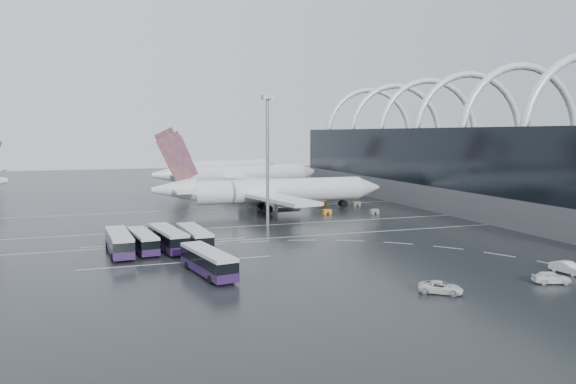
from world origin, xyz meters
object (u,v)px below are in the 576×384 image
object	(u,v)px
floodlight_mast	(267,145)
bus_row_near_c	(168,238)
airliner_main	(269,191)
airliner_gate_b	(238,176)
bus_row_near_a	(119,242)
gse_cart_belly_d	(374,211)
bus_row_near_d	(194,237)
gse_cart_belly_e	(322,203)
van_curve_a	(441,287)
van_curve_c	(568,268)
van_curve_b	(551,277)
bus_row_far_c	(208,261)
gse_cart_belly_a	(327,212)
gse_cart_belly_b	(356,204)
bus_row_near_b	(143,241)
airliner_gate_c	(223,167)

from	to	relation	value
floodlight_mast	bus_row_near_c	bearing A→B (deg)	-143.33
airliner_main	airliner_gate_b	xyz separation A→B (m)	(3.95, 47.50, 0.32)
bus_row_near_a	gse_cart_belly_d	bearing A→B (deg)	-69.44
bus_row_near_c	bus_row_near_d	distance (m)	4.19
airliner_main	gse_cart_belly_e	distance (m)	17.62
airliner_gate_b	van_curve_a	size ratio (longest dim) A/B	11.47
airliner_main	van_curve_c	distance (m)	73.59
van_curve_a	floodlight_mast	bearing A→B (deg)	42.49
airliner_gate_b	floodlight_mast	xyz separation A→B (m)	(-10.56, -68.76, 11.29)
airliner_main	van_curve_b	distance (m)	75.34
bus_row_near_a	bus_row_far_c	size ratio (longest dim) A/B	1.01
bus_row_near_d	van_curve_b	world-z (taller)	bus_row_near_d
gse_cart_belly_a	gse_cart_belly_b	distance (m)	17.27
bus_row_near_b	bus_row_far_c	bearing A→B (deg)	-165.88
bus_row_near_c	van_curve_a	bearing A→B (deg)	-151.27
bus_row_near_d	gse_cart_belly_d	xyz separation A→B (m)	(46.26, 26.13, -1.28)
bus_row_near_c	van_curve_b	world-z (taller)	bus_row_near_c
bus_row_near_a	van_curve_a	world-z (taller)	bus_row_near_a
bus_row_near_c	airliner_main	bearing A→B (deg)	-45.80
bus_row_far_c	van_curve_c	world-z (taller)	bus_row_far_c
bus_row_near_a	gse_cart_belly_b	bearing A→B (deg)	-59.85
bus_row_near_b	floodlight_mast	size ratio (longest dim) A/B	0.49
airliner_gate_c	bus_row_near_b	world-z (taller)	airliner_gate_c
van_curve_a	gse_cart_belly_d	distance (m)	65.34
gse_cart_belly_e	airliner_gate_b	bearing A→B (deg)	106.25
bus_row_far_c	gse_cart_belly_a	distance (m)	59.37
van_curve_b	airliner_main	bearing A→B (deg)	31.84
bus_row_near_a	van_curve_c	distance (m)	65.02
floodlight_mast	gse_cart_belly_d	size ratio (longest dim) A/B	12.86
airliner_gate_c	van_curve_b	bearing A→B (deg)	-101.85
bus_row_near_a	bus_row_near_b	distance (m)	3.74
van_curve_c	gse_cart_belly_b	xyz separation A→B (m)	(3.94, 73.00, -0.26)
bus_row_far_c	gse_cart_belly_b	xyz separation A→B (m)	(49.66, 58.05, -1.27)
airliner_gate_b	bus_row_near_c	distance (m)	90.84
bus_row_near_c	gse_cart_belly_a	size ratio (longest dim) A/B	6.93
bus_row_near_a	van_curve_b	xyz separation A→B (m)	(50.53, -35.54, -1.09)
van_curve_c	gse_cart_belly_e	bearing A→B (deg)	86.23
bus_row_far_c	gse_cart_belly_b	bearing A→B (deg)	-51.21
airliner_main	bus_row_near_c	world-z (taller)	airliner_main
van_curve_c	gse_cart_belly_e	world-z (taller)	van_curve_c
floodlight_mast	van_curve_b	bearing A→B (deg)	-67.96
van_curve_a	van_curve_b	distance (m)	15.62
bus_row_near_c	gse_cart_belly_d	distance (m)	56.48
floodlight_mast	gse_cart_belly_b	distance (m)	42.20
airliner_main	airliner_gate_c	bearing A→B (deg)	84.39
airliner_gate_c	gse_cart_belly_b	distance (m)	103.89
airliner_gate_c	floodlight_mast	world-z (taller)	floodlight_mast
gse_cart_belly_b	bus_row_near_a	bearing A→B (deg)	-146.01
bus_row_near_d	gse_cart_belly_e	distance (m)	59.40
airliner_main	van_curve_a	xyz separation A→B (m)	(-0.95, -73.05, -4.11)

